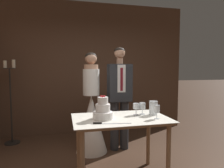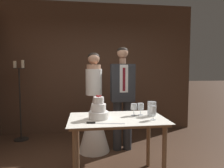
{
  "view_description": "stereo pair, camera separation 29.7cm",
  "coord_description": "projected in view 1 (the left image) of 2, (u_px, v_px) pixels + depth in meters",
  "views": [
    {
      "loc": [
        -0.57,
        -2.13,
        1.44
      ],
      "look_at": [
        0.12,
        0.76,
        1.21
      ],
      "focal_mm": 32.0,
      "sensor_mm": 36.0,
      "label": 1
    },
    {
      "loc": [
        -0.28,
        -2.19,
        1.44
      ],
      "look_at": [
        0.12,
        0.76,
        1.21
      ],
      "focal_mm": 32.0,
      "sensor_mm": 36.0,
      "label": 2
    }
  ],
  "objects": [
    {
      "name": "hurricane_candle",
      "position": [
        153.0,
        108.0,
        2.7
      ],
      "size": [
        0.11,
        0.11,
        0.19
      ],
      "color": "silver",
      "rests_on": "cake_table"
    },
    {
      "name": "wine_glass_far",
      "position": [
        157.0,
        110.0,
        2.48
      ],
      "size": [
        0.07,
        0.07,
        0.17
      ],
      "color": "silver",
      "rests_on": "cake_table"
    },
    {
      "name": "wine_glass_near",
      "position": [
        136.0,
        107.0,
        2.69
      ],
      "size": [
        0.08,
        0.08,
        0.16
      ],
      "color": "silver",
      "rests_on": "cake_table"
    },
    {
      "name": "cake_knife",
      "position": [
        105.0,
        123.0,
        2.26
      ],
      "size": [
        0.44,
        0.1,
        0.02
      ],
      "rotation": [
        0.0,
        0.0,
        -0.17
      ],
      "color": "silver",
      "rests_on": "cake_table"
    },
    {
      "name": "tiered_cake",
      "position": [
        103.0,
        111.0,
        2.47
      ],
      "size": [
        0.25,
        0.25,
        0.3
      ],
      "color": "white",
      "rests_on": "cake_table"
    },
    {
      "name": "candle_stand",
      "position": [
        11.0,
        104.0,
        3.8
      ],
      "size": [
        0.28,
        0.28,
        1.61
      ],
      "color": "black",
      "rests_on": "ground_plane"
    },
    {
      "name": "groom",
      "position": [
        120.0,
        94.0,
        3.51
      ],
      "size": [
        0.4,
        0.25,
        1.81
      ],
      "color": "#282B30",
      "rests_on": "ground_plane"
    },
    {
      "name": "cake_table",
      "position": [
        121.0,
        126.0,
        2.56
      ],
      "size": [
        1.21,
        0.78,
        0.82
      ],
      "color": "#8E6B4C",
      "rests_on": "ground_plane"
    },
    {
      "name": "wall_back",
      "position": [
        90.0,
        68.0,
        4.51
      ],
      "size": [
        4.43,
        0.12,
        2.9
      ],
      "primitive_type": "cube",
      "color": "#513828",
      "rests_on": "ground_plane"
    },
    {
      "name": "wine_glass_middle",
      "position": [
        142.0,
        106.0,
        2.73
      ],
      "size": [
        0.08,
        0.08,
        0.16
      ],
      "color": "silver",
      "rests_on": "cake_table"
    },
    {
      "name": "bride",
      "position": [
        91.0,
        116.0,
        3.43
      ],
      "size": [
        0.54,
        0.54,
        1.71
      ],
      "color": "white",
      "rests_on": "ground_plane"
    }
  ]
}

